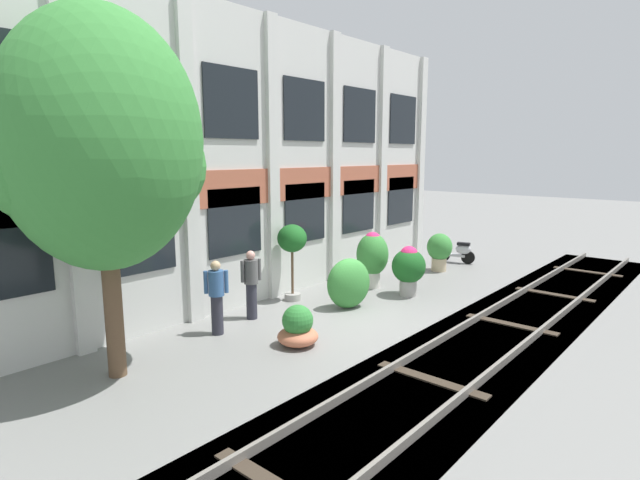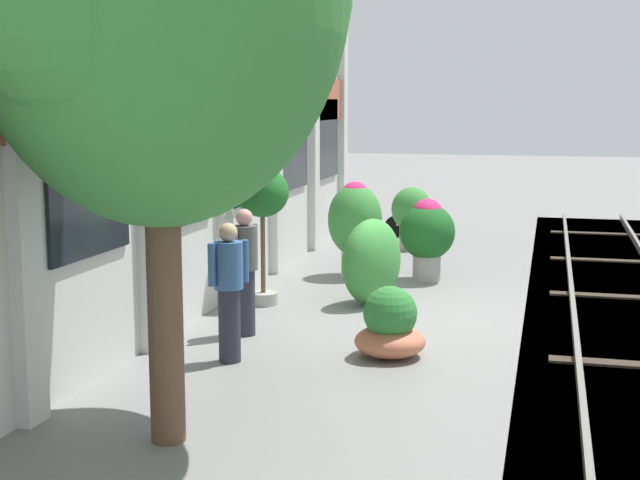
% 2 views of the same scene
% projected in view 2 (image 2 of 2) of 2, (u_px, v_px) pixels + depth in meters
% --- Properties ---
extents(ground_plane, '(80.00, 80.00, 0.00)m').
position_uv_depth(ground_plane, '(413.00, 315.00, 12.81)').
color(ground_plane, slate).
extents(apartment_facade, '(16.03, 0.64, 7.47)m').
position_uv_depth(apartment_facade, '(203.00, 54.00, 13.02)').
color(apartment_facade, silver).
rests_on(apartment_facade, ground).
extents(rail_tracks, '(23.67, 2.80, 0.43)m').
position_uv_depth(rail_tracks, '(628.00, 338.00, 12.10)').
color(rail_tracks, '#423F3A').
rests_on(rail_tracks, ground).
extents(potted_plant_wide_bowl, '(0.86, 0.86, 0.86)m').
position_uv_depth(potted_plant_wide_bowl, '(390.00, 327.00, 10.68)').
color(potted_plant_wide_bowl, '#B76647').
rests_on(potted_plant_wide_bowl, ground).
extents(potted_plant_fluted_column, '(0.85, 0.85, 1.29)m').
position_uv_depth(potted_plant_fluted_column, '(412.00, 213.00, 18.56)').
color(potted_plant_fluted_column, tan).
rests_on(potted_plant_fluted_column, ground).
extents(potted_plant_stone_basin, '(0.94, 0.94, 1.42)m').
position_uv_depth(potted_plant_stone_basin, '(427.00, 233.00, 15.18)').
color(potted_plant_stone_basin, gray).
rests_on(potted_plant_stone_basin, ground).
extents(potted_plant_tall_urn, '(0.79, 0.79, 2.08)m').
position_uv_depth(potted_plant_tall_urn, '(262.00, 200.00, 13.25)').
color(potted_plant_tall_urn, gray).
rests_on(potted_plant_tall_urn, ground).
extents(potted_plant_ribbed_drum, '(0.95, 0.95, 1.67)m').
position_uv_depth(potted_plant_ribbed_drum, '(355.00, 221.00, 15.54)').
color(potted_plant_ribbed_drum, beige).
rests_on(potted_plant_ribbed_drum, ground).
extents(scooter_near_curb, '(0.58, 1.37, 0.98)m').
position_uv_depth(scooter_near_curb, '(418.00, 218.00, 20.15)').
color(scooter_near_curb, black).
rests_on(scooter_near_curb, ground).
extents(resident_by_doorway, '(0.42, 0.38, 1.66)m').
position_uv_depth(resident_by_doorway, '(229.00, 288.00, 10.39)').
color(resident_by_doorway, '#282833').
rests_on(resident_by_doorway, ground).
extents(resident_watching_tracks, '(0.51, 0.34, 1.67)m').
position_uv_depth(resident_watching_tracks, '(245.00, 268.00, 11.59)').
color(resident_watching_tracks, '#282833').
rests_on(resident_watching_tracks, ground).
extents(topiary_hedge, '(1.37, 1.12, 1.31)m').
position_uv_depth(topiary_hedge, '(372.00, 262.00, 13.43)').
color(topiary_hedge, '#388438').
rests_on(topiary_hedge, ground).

